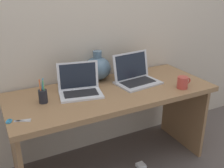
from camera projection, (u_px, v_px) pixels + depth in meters
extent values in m
plane|color=#564C47|center=(112.00, 164.00, 2.28)|extent=(6.00, 6.00, 0.00)
cube|color=#BCAD99|center=(92.00, 18.00, 2.13)|extent=(4.40, 0.04, 2.40)
cube|color=olive|center=(112.00, 92.00, 2.02)|extent=(1.59, 0.65, 0.04)
cube|color=olive|center=(17.00, 158.00, 1.84)|extent=(0.03, 0.55, 0.66)
cube|color=olive|center=(183.00, 112.00, 2.48)|extent=(0.03, 0.55, 0.66)
cube|color=silver|center=(81.00, 94.00, 1.92)|extent=(0.34, 0.27, 0.01)
cube|color=black|center=(81.00, 93.00, 1.92)|extent=(0.27, 0.17, 0.00)
cube|color=silver|center=(78.00, 76.00, 1.97)|extent=(0.31, 0.09, 0.21)
cube|color=black|center=(78.00, 76.00, 1.97)|extent=(0.27, 0.08, 0.19)
cube|color=#B2B2B7|center=(138.00, 83.00, 2.13)|extent=(0.37, 0.28, 0.01)
cube|color=black|center=(138.00, 82.00, 2.13)|extent=(0.29, 0.17, 0.00)
cube|color=#B2B2B7|center=(131.00, 66.00, 2.17)|extent=(0.35, 0.09, 0.22)
cube|color=black|center=(131.00, 66.00, 2.17)|extent=(0.31, 0.08, 0.20)
ellipsoid|color=slate|center=(98.00, 68.00, 2.20)|extent=(0.23, 0.23, 0.19)
cylinder|color=slate|center=(97.00, 55.00, 2.16)|extent=(0.07, 0.07, 0.06)
cylinder|color=#B23D33|center=(183.00, 83.00, 2.04)|extent=(0.08, 0.08, 0.09)
torus|color=#B23D33|center=(188.00, 81.00, 2.06)|extent=(0.05, 0.01, 0.05)
cylinder|color=black|center=(43.00, 96.00, 1.80)|extent=(0.06, 0.06, 0.09)
cylinder|color=#4CA566|center=(44.00, 90.00, 1.78)|extent=(0.01, 0.01, 0.14)
cylinder|color=#338CBF|center=(42.00, 88.00, 1.79)|extent=(0.03, 0.01, 0.15)
cylinder|color=orange|center=(41.00, 90.00, 1.77)|extent=(0.01, 0.02, 0.15)
cube|color=#B7B7BC|center=(23.00, 120.00, 1.58)|extent=(0.10, 0.03, 0.00)
cube|color=#B7B7BC|center=(22.00, 121.00, 1.58)|extent=(0.09, 0.06, 0.00)
torus|color=#338CBF|center=(9.00, 122.00, 1.56)|extent=(0.03, 0.04, 0.01)
torus|color=#338CBF|center=(9.00, 120.00, 1.58)|extent=(0.03, 0.04, 0.01)
cube|color=white|center=(141.00, 166.00, 2.24)|extent=(0.07, 0.07, 0.03)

